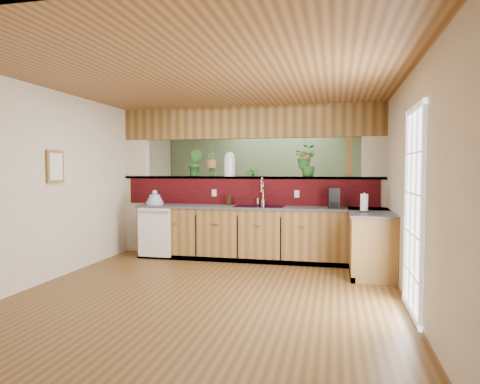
% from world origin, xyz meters
% --- Properties ---
extents(ground, '(4.60, 7.00, 0.01)m').
position_xyz_m(ground, '(0.00, 0.00, 0.00)').
color(ground, brown).
rests_on(ground, ground).
extents(ceiling, '(4.60, 7.00, 0.01)m').
position_xyz_m(ceiling, '(0.00, 0.00, 2.60)').
color(ceiling, brown).
rests_on(ceiling, ground).
extents(wall_back, '(4.60, 0.02, 2.60)m').
position_xyz_m(wall_back, '(0.00, 3.50, 1.30)').
color(wall_back, beige).
rests_on(wall_back, ground).
extents(wall_front, '(4.60, 0.02, 2.60)m').
position_xyz_m(wall_front, '(0.00, -3.50, 1.30)').
color(wall_front, beige).
rests_on(wall_front, ground).
extents(wall_left, '(0.02, 7.00, 2.60)m').
position_xyz_m(wall_left, '(-2.30, 0.00, 1.30)').
color(wall_left, beige).
rests_on(wall_left, ground).
extents(wall_right, '(0.02, 7.00, 2.60)m').
position_xyz_m(wall_right, '(2.30, 0.00, 1.30)').
color(wall_right, beige).
rests_on(wall_right, ground).
extents(pass_through_partition, '(4.60, 0.21, 2.60)m').
position_xyz_m(pass_through_partition, '(0.03, 1.35, 1.19)').
color(pass_through_partition, beige).
rests_on(pass_through_partition, ground).
extents(pass_through_ledge, '(4.60, 0.21, 0.04)m').
position_xyz_m(pass_through_ledge, '(0.00, 1.35, 1.37)').
color(pass_through_ledge, brown).
rests_on(pass_through_ledge, ground).
extents(header_beam, '(4.60, 0.15, 0.55)m').
position_xyz_m(header_beam, '(0.00, 1.35, 2.33)').
color(header_beam, brown).
rests_on(header_beam, ground).
extents(sage_backwall, '(4.55, 0.02, 2.55)m').
position_xyz_m(sage_backwall, '(0.00, 3.48, 1.30)').
color(sage_backwall, '#5C744F').
rests_on(sage_backwall, ground).
extents(countertop, '(4.14, 1.52, 0.90)m').
position_xyz_m(countertop, '(0.84, 0.87, 0.45)').
color(countertop, brown).
rests_on(countertop, ground).
extents(dishwasher, '(0.58, 0.03, 0.82)m').
position_xyz_m(dishwasher, '(-1.48, 0.66, 0.46)').
color(dishwasher, white).
rests_on(dishwasher, ground).
extents(navy_sink, '(0.82, 0.50, 0.18)m').
position_xyz_m(navy_sink, '(0.25, 0.98, 0.82)').
color(navy_sink, black).
rests_on(navy_sink, countertop).
extents(french_door, '(0.06, 1.02, 2.16)m').
position_xyz_m(french_door, '(2.27, -1.30, 1.05)').
color(french_door, white).
rests_on(french_door, ground).
extents(framed_print, '(0.04, 0.35, 0.45)m').
position_xyz_m(framed_print, '(-2.27, -0.80, 1.55)').
color(framed_print, brown).
rests_on(framed_print, wall_left).
extents(faucet, '(0.21, 0.21, 0.48)m').
position_xyz_m(faucet, '(0.28, 1.13, 1.16)').
color(faucet, '#B7B7B2').
rests_on(faucet, countertop).
extents(dish_stack, '(0.29, 0.29, 0.26)m').
position_xyz_m(dish_stack, '(-1.57, 0.91, 0.98)').
color(dish_stack, '#A1B1D0').
rests_on(dish_stack, countertop).
extents(soap_dispenser, '(0.10, 0.10, 0.19)m').
position_xyz_m(soap_dispenser, '(-0.29, 1.15, 1.00)').
color(soap_dispenser, '#322112').
rests_on(soap_dispenser, countertop).
extents(coffee_maker, '(0.17, 0.29, 0.32)m').
position_xyz_m(coffee_maker, '(1.46, 0.96, 1.05)').
color(coffee_maker, black).
rests_on(coffee_maker, countertop).
extents(paper_towel, '(0.13, 0.13, 0.28)m').
position_xyz_m(paper_towel, '(1.89, 0.37, 1.03)').
color(paper_towel, black).
rests_on(paper_towel, countertop).
extents(glass_jar, '(0.19, 0.19, 0.43)m').
position_xyz_m(glass_jar, '(-0.35, 1.35, 1.61)').
color(glass_jar, silver).
rests_on(glass_jar, pass_through_ledge).
extents(ledge_plant_left, '(0.29, 0.25, 0.47)m').
position_xyz_m(ledge_plant_left, '(-0.97, 1.35, 1.63)').
color(ledge_plant_left, '#215A20').
rests_on(ledge_plant_left, pass_through_ledge).
extents(ledge_plant_right, '(0.31, 0.31, 0.42)m').
position_xyz_m(ledge_plant_right, '(1.03, 1.35, 1.60)').
color(ledge_plant_right, '#215A20').
rests_on(ledge_plant_right, pass_through_ledge).
extents(hanging_plant_a, '(0.19, 0.17, 0.51)m').
position_xyz_m(hanging_plant_a, '(-0.68, 1.35, 1.76)').
color(hanging_plant_a, brown).
rests_on(hanging_plant_a, header_beam).
extents(hanging_plant_b, '(0.38, 0.34, 0.51)m').
position_xyz_m(hanging_plant_b, '(0.98, 1.35, 1.89)').
color(hanging_plant_b, brown).
rests_on(hanging_plant_b, header_beam).
extents(shelving_console, '(1.65, 0.82, 1.06)m').
position_xyz_m(shelving_console, '(-0.65, 3.25, 0.50)').
color(shelving_console, black).
rests_on(shelving_console, ground).
extents(shelf_plant_a, '(0.23, 0.18, 0.39)m').
position_xyz_m(shelf_plant_a, '(-1.17, 3.25, 1.23)').
color(shelf_plant_a, '#215A20').
rests_on(shelf_plant_a, shelving_console).
extents(shelf_plant_b, '(0.38, 0.38, 0.53)m').
position_xyz_m(shelf_plant_b, '(-0.30, 3.25, 1.30)').
color(shelf_plant_b, '#215A20').
rests_on(shelf_plant_b, shelving_console).
extents(floor_plant, '(0.69, 0.62, 0.68)m').
position_xyz_m(floor_plant, '(1.02, 2.75, 0.34)').
color(floor_plant, '#215A20').
rests_on(floor_plant, ground).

